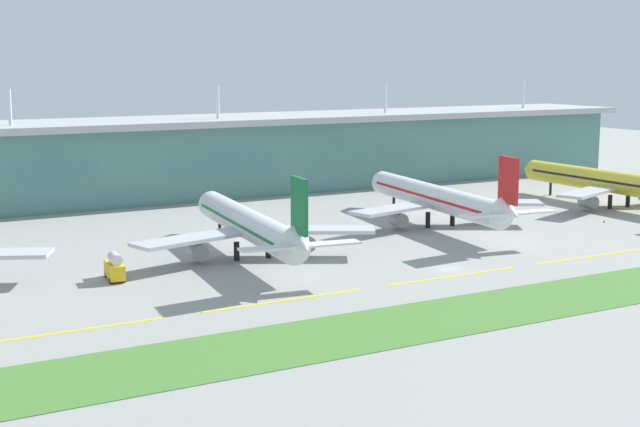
% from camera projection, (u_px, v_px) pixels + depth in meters
% --- Properties ---
extents(ground_plane, '(600.00, 600.00, 0.00)m').
position_uv_depth(ground_plane, '(449.00, 269.00, 168.42)').
color(ground_plane, gray).
extents(terminal_building, '(288.00, 34.00, 30.92)m').
position_uv_depth(terminal_building, '(211.00, 155.00, 262.06)').
color(terminal_building, slate).
rests_on(terminal_building, ground).
extents(airliner_near_middle, '(48.38, 63.38, 18.90)m').
position_uv_depth(airliner_near_middle, '(250.00, 225.00, 177.06)').
color(airliner_near_middle, silver).
rests_on(airliner_near_middle, ground).
extents(airliner_far_middle, '(48.29, 67.63, 18.90)m').
position_uv_depth(airliner_far_middle, '(438.00, 198.00, 211.48)').
color(airliner_far_middle, white).
rests_on(airliner_far_middle, ground).
extents(airliner_farthest, '(48.79, 70.90, 18.90)m').
position_uv_depth(airliner_farthest, '(616.00, 183.00, 238.65)').
color(airliner_farthest, yellow).
rests_on(airliner_farthest, ground).
extents(taxiway_stripe_west, '(28.00, 0.70, 0.04)m').
position_uv_depth(taxiway_stripe_west, '(70.00, 331.00, 129.47)').
color(taxiway_stripe_west, yellow).
rests_on(taxiway_stripe_west, ground).
extents(taxiway_stripe_mid_west, '(28.00, 0.70, 0.04)m').
position_uv_depth(taxiway_stripe_mid_west, '(283.00, 301.00, 146.06)').
color(taxiway_stripe_mid_west, yellow).
rests_on(taxiway_stripe_mid_west, ground).
extents(taxiway_stripe_centre, '(28.00, 0.70, 0.04)m').
position_uv_depth(taxiway_stripe_centre, '(453.00, 276.00, 162.66)').
color(taxiway_stripe_centre, yellow).
rests_on(taxiway_stripe_centre, ground).
extents(taxiway_stripe_mid_east, '(28.00, 0.70, 0.04)m').
position_uv_depth(taxiway_stripe_mid_east, '(592.00, 256.00, 179.25)').
color(taxiway_stripe_mid_east, yellow).
rests_on(taxiway_stripe_mid_east, ground).
extents(grass_verge, '(300.00, 18.00, 0.10)m').
position_uv_depth(grass_verge, '(547.00, 300.00, 146.56)').
color(grass_verge, '#477A33').
rests_on(grass_verge, ground).
extents(fuel_truck, '(3.52, 7.48, 4.95)m').
position_uv_depth(fuel_truck, '(115.00, 267.00, 159.46)').
color(fuel_truck, gold).
rests_on(fuel_truck, ground).
extents(safety_cone_left_wingtip, '(0.56, 0.56, 0.70)m').
position_uv_depth(safety_cone_left_wingtip, '(604.00, 221.00, 216.63)').
color(safety_cone_left_wingtip, orange).
rests_on(safety_cone_left_wingtip, ground).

